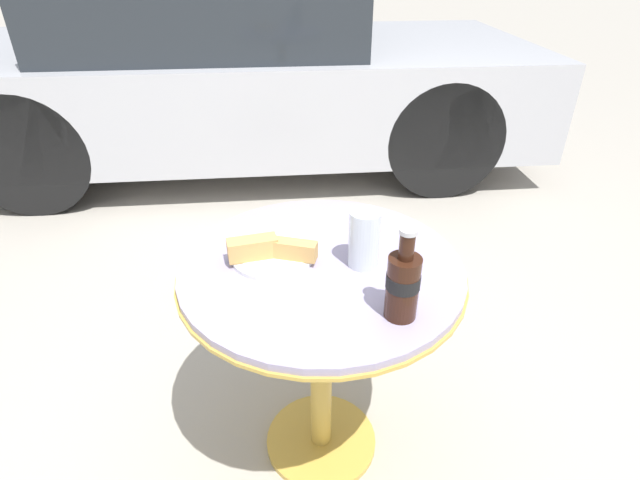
# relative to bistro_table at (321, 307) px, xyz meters

# --- Properties ---
(ground_plane) EXTENTS (30.00, 30.00, 0.00)m
(ground_plane) POSITION_rel_bistro_table_xyz_m (0.00, 0.00, -0.57)
(ground_plane) COLOR #A8A093
(bistro_table) EXTENTS (0.74, 0.74, 0.71)m
(bistro_table) POSITION_rel_bistro_table_xyz_m (0.00, 0.00, 0.00)
(bistro_table) COLOR gold
(bistro_table) RESTS_ON ground_plane
(cola_bottle_left) EXTENTS (0.07, 0.07, 0.22)m
(cola_bottle_left) POSITION_rel_bistro_table_xyz_m (0.15, -0.21, 0.23)
(cola_bottle_left) COLOR #33190F
(cola_bottle_left) RESTS_ON bistro_table
(drinking_glass) EXTENTS (0.08, 0.08, 0.15)m
(drinking_glass) POSITION_rel_bistro_table_xyz_m (0.11, -0.01, 0.21)
(drinking_glass) COLOR silver
(drinking_glass) RESTS_ON bistro_table
(lunch_plate_near) EXTENTS (0.23, 0.21, 0.07)m
(lunch_plate_near) POSITION_rel_bistro_table_xyz_m (-0.13, 0.03, 0.16)
(lunch_plate_near) COLOR white
(lunch_plate_near) RESTS_ON bistro_table
(parked_car) EXTENTS (3.91, 1.74, 1.29)m
(parked_car) POSITION_rel_bistro_table_xyz_m (-0.33, 2.57, 0.05)
(parked_car) COLOR #B7B7BC
(parked_car) RESTS_ON ground_plane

